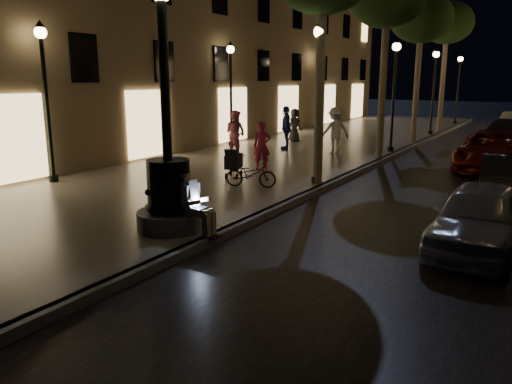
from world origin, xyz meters
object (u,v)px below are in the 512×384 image
Objects in this scene: tree_third at (421,19)px; stroller at (234,161)px; pedestrian_dark at (295,125)px; bicycle at (251,174)px; car_front at (479,217)px; car_rear at (506,138)px; lamp_curb_a at (319,82)px; lamp_left_b at (231,81)px; lamp_left_a at (45,82)px; car_third at (494,151)px; lamp_curb_b at (394,81)px; lamp_curb_c at (434,80)px; seated_man_laptop at (192,200)px; pedestrian_red at (262,146)px; car_second at (509,182)px; pedestrian_blue at (286,128)px; lamp_left_c at (318,80)px; lamp_curb_d at (459,80)px; pedestrian_pink at (235,133)px; fountain_lamppost at (169,183)px; pedestrian_white at (335,131)px.

tree_third is 6.68× the size of stroller.
pedestrian_dark reaches higher than bicycle.
car_rear reaches higher than car_front.
lamp_curb_a and lamp_left_b have the same top height.
lamp_left_a reaches higher than car_third.
lamp_curb_c is (0.00, 8.00, 0.00)m from lamp_curb_b.
car_third is (4.30, 6.35, -2.51)m from lamp_curb_a.
car_front is at bearing -83.75° from car_rear.
pedestrian_red is at bearing 109.32° from seated_man_laptop.
car_second is 0.79× the size of car_rear.
lamp_curb_c reaches higher than stroller.
car_rear is at bearing 94.72° from car_front.
pedestrian_blue is (-1.63, 6.78, 0.43)m from stroller.
car_third is (4.39, 12.35, -0.19)m from seated_man_laptop.
lamp_left_a is 3.18× the size of bicycle.
lamp_left_b is at bearing 179.76° from car_third.
lamp_left_c is at bearing 123.78° from car_front.
pedestrian_dark is at bearing -109.02° from lamp_curb_d.
lamp_curb_c reaches higher than pedestrian_pink.
fountain_lamppost is at bearing -96.65° from lamp_curb_a.
car_front is at bearing -98.11° from car_second.
lamp_left_c is 1.18× the size of car_second.
tree_third reaches higher than bicycle.
car_front is 0.95× the size of car_second.
car_second is 7.90m from pedestrian_red.
lamp_left_a reaches higher than stroller.
tree_third is 1.50× the size of lamp_left_c.
car_second is (12.37, -5.36, -2.57)m from lamp_left_b.
pedestrian_blue reaches higher than seated_man_laptop.
lamp_left_a is 19.00m from car_rear.
car_rear reaches higher than bicycle.
lamp_left_c is at bearing 180.00° from lamp_curb_c.
car_front is 0.76× the size of car_rear.
lamp_curb_a is 3.36m from bicycle.
lamp_curb_c reaches higher than bicycle.
fountain_lamppost is 0.99× the size of car_third.
lamp_curb_d and lamp_left_b have the same top height.
car_third is 2.80× the size of pedestrian_pink.
pedestrian_white reaches higher than car_front.
lamp_left_c is at bearing 159.62° from car_rear.
car_front is 2.34× the size of pedestrian_dark.
pedestrian_blue is (-4.25, 6.16, -2.06)m from lamp_curb_a.
lamp_curb_c is 1.00× the size of lamp_left_a.
lamp_curb_a is at bearing -108.04° from car_rear.
car_rear is (4.30, -1.00, -5.40)m from tree_third.
lamp_left_a reaches higher than car_rear.
pedestrian_dark is at bearing 80.57° from pedestrian_red.
pedestrian_pink is at bearing 102.60° from stroller.
fountain_lamppost reaches higher than lamp_left_c.
lamp_curb_c is at bearing 90.00° from lamp_curb_b.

